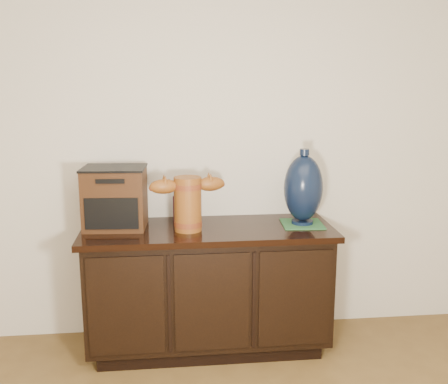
{
  "coord_description": "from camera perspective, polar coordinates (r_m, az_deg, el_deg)",
  "views": [
    {
      "loc": [
        -0.23,
        -0.7,
        1.59
      ],
      "look_at": [
        0.09,
        2.18,
        0.98
      ],
      "focal_mm": 42.0,
      "sensor_mm": 36.0,
      "label": 1
    }
  ],
  "objects": [
    {
      "name": "spray_can",
      "position": [
        3.21,
        -5.04,
        -1.55
      ],
      "size": [
        0.06,
        0.06,
        0.18
      ],
      "color": "#550E15",
      "rests_on": "sideboard"
    },
    {
      "name": "lamp_base",
      "position": [
        3.11,
        8.63,
        0.38
      ],
      "size": [
        0.24,
        0.24,
        0.45
      ],
      "rotation": [
        0.0,
        0.0,
        -0.07
      ],
      "color": "black",
      "rests_on": "green_mat"
    },
    {
      "name": "green_mat",
      "position": [
        3.16,
        8.51,
        -3.45
      ],
      "size": [
        0.25,
        0.25,
        0.01
      ],
      "primitive_type": "cube",
      "rotation": [
        0.0,
        0.0,
        -0.07
      ],
      "color": "#295D31",
      "rests_on": "sideboard"
    },
    {
      "name": "terracotta_vessel",
      "position": [
        2.97,
        -3.96,
        -0.93
      ],
      "size": [
        0.44,
        0.19,
        0.31
      ],
      "rotation": [
        0.0,
        0.0,
        0.18
      ],
      "color": "brown",
      "rests_on": "sideboard"
    },
    {
      "name": "room",
      "position": [
        0.8,
        11.05,
        -9.86
      ],
      "size": [
        5.0,
        5.0,
        5.0
      ],
      "color": "brown",
      "rests_on": "ground"
    },
    {
      "name": "tv_radio",
      "position": [
        3.08,
        -11.77,
        -0.6
      ],
      "size": [
        0.37,
        0.31,
        0.36
      ],
      "rotation": [
        0.0,
        0.0,
        -0.07
      ],
      "color": "#371D0D",
      "rests_on": "sideboard"
    },
    {
      "name": "sideboard",
      "position": [
        3.18,
        -1.72,
        -10.31
      ],
      "size": [
        1.46,
        0.56,
        0.75
      ],
      "color": "black",
      "rests_on": "ground"
    }
  ]
}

